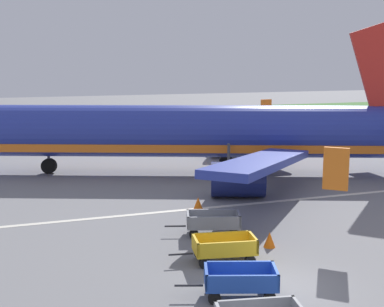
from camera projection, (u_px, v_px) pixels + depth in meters
ground_plane at (281, 287)px, 19.79m from camera, size 220.00×220.00×0.00m
grass_strip at (76, 120)px, 74.76m from camera, size 220.00×28.00×0.06m
apron_stripe at (186, 210)px, 29.93m from camera, size 120.00×0.36×0.01m
airplane at (207, 133)px, 38.75m from camera, size 36.31×29.59×11.34m
baggage_cart_third_in_row at (240, 281)px, 18.81m from camera, size 3.60×2.11×1.07m
baggage_cart_fourth_in_row at (224, 248)px, 22.10m from camera, size 3.62×1.81×1.07m
baggage_cart_far_end at (213, 222)px, 25.57m from camera, size 3.61×2.08×1.07m
traffic_cone_near_plane at (270, 240)px, 23.92m from camera, size 0.52×0.52×0.69m
traffic_cone_mid_apron at (198, 203)px, 29.89m from camera, size 0.55×0.55×0.72m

